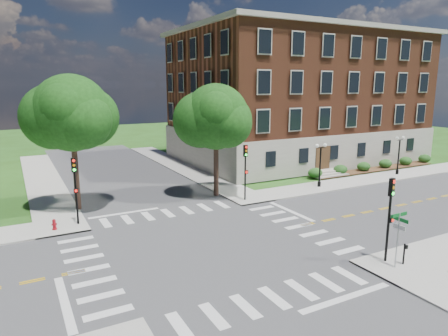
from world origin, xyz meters
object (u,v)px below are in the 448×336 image
twin_lamp_west (320,162)px  push_button_post (404,253)px  street_sign_pole (398,229)px  traffic_signal_se (390,209)px  traffic_signal_nw (75,182)px  twin_lamp_east (399,153)px  traffic_signal_ne (245,165)px  fire_hydrant (54,225)px

twin_lamp_west → push_button_post: 17.38m
street_sign_pole → push_button_post: street_sign_pole is taller
traffic_signal_se → traffic_signal_nw: bearing=134.4°
twin_lamp_east → push_button_post: twin_lamp_east is taller
traffic_signal_se → twin_lamp_west: bearing=61.2°
traffic_signal_se → twin_lamp_west: 16.88m
traffic_signal_se → street_sign_pole: 1.20m
street_sign_pole → push_button_post: bearing=2.8°
traffic_signal_ne → twin_lamp_west: traffic_signal_ne is taller
traffic_signal_ne → push_button_post: bearing=-85.4°
street_sign_pole → twin_lamp_east: bearing=38.6°
traffic_signal_nw → fire_hydrant: 3.20m
twin_lamp_east → push_button_post: 24.66m
traffic_signal_ne → twin_lamp_west: bearing=3.6°
traffic_signal_nw → street_sign_pole: bearing=-47.5°
traffic_signal_nw → fire_hydrant: size_ratio=6.40×
traffic_signal_nw → twin_lamp_west: size_ratio=1.13×
twin_lamp_east → street_sign_pole: 25.19m
street_sign_pole → traffic_signal_nw: bearing=132.5°
traffic_signal_se → push_button_post: bearing=-54.9°
fire_hydrant → traffic_signal_se: bearing=-41.6°
traffic_signal_se → twin_lamp_east: traffic_signal_se is taller
twin_lamp_west → street_sign_pole: size_ratio=1.36×
twin_lamp_west → twin_lamp_east: (11.38, 0.13, 0.00)m
twin_lamp_west → push_button_post: (-7.58, -15.54, -1.73)m
traffic_signal_se → twin_lamp_east: 24.55m
traffic_signal_nw → street_sign_pole: size_ratio=1.55×
twin_lamp_west → fire_hydrant: size_ratio=5.64×
traffic_signal_se → street_sign_pole: size_ratio=1.55×
twin_lamp_west → twin_lamp_east: same height
street_sign_pole → push_button_post: (0.73, 0.04, -1.51)m
push_button_post → twin_lamp_west: bearing=64.0°
twin_lamp_east → traffic_signal_ne: bearing=-178.1°
twin_lamp_west → fire_hydrant: bearing=-178.6°
push_button_post → street_sign_pole: bearing=-177.2°
traffic_signal_nw → twin_lamp_west: 22.48m
twin_lamp_east → twin_lamp_west: bearing=-179.4°
traffic_signal_se → twin_lamp_west: (8.12, 14.78, -0.66)m
traffic_signal_nw → twin_lamp_east: bearing=0.4°
traffic_signal_se → traffic_signal_nw: 20.53m
twin_lamp_east → fire_hydrant: (-35.48, -0.70, -2.06)m
traffic_signal_ne → street_sign_pole: traffic_signal_ne is taller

